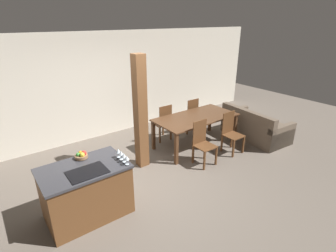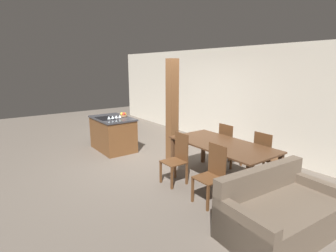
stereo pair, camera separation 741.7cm
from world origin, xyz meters
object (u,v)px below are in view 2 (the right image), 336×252
Objects in this scene: wine_glass_far at (116,117)px; dining_table at (222,148)px; wine_glass_near at (109,118)px; wine_glass_middle at (113,117)px; dining_chair_far_left at (228,145)px; couch at (280,214)px; fruit_bowl at (123,115)px; dining_chair_near_left at (177,158)px; kitchen_island at (113,134)px; dining_chair_far_right at (265,156)px; timber_post at (172,111)px; wine_glass_end at (120,116)px; dining_chair_near_right at (212,173)px.

dining_table is at bearing 21.37° from wine_glass_far.
wine_glass_near and wine_glass_far have the same top height.
dining_chair_far_left is at bearing 41.32° from wine_glass_middle.
dining_table is at bearing 73.99° from couch.
fruit_bowl is 0.21× the size of dining_chair_near_left.
wine_glass_middle is at bearing -47.25° from fruit_bowl.
dining_chair_far_right is at bearing 23.79° from kitchen_island.
wine_glass_middle is 1.00× the size of wine_glass_far.
timber_post is (-1.56, -0.01, 0.51)m from dining_table.
wine_glass_near is at bearing 42.77° from dining_chair_far_left.
wine_glass_near is 0.06× the size of timber_post.
dining_chair_near_left is (2.06, 0.26, -0.51)m from wine_glass_far.
fruit_bowl is 0.21× the size of dining_chair_far_right.
dining_table is at bearing 10.40° from fruit_bowl.
kitchen_island is at bearing -106.63° from fruit_bowl.
wine_glass_end reaches higher than dining_chair_near_right.
dining_chair_near_right is (0.46, -0.73, -0.18)m from dining_table.
kitchen_island is at bearing -151.74° from timber_post.
dining_chair_near_left is at bearing -4.00° from fruit_bowl.
fruit_bowl is 1.56m from timber_post.
dining_chair_far_left is at bearing 122.20° from dining_table.
wine_glass_end is (0.00, 0.09, 0.00)m from wine_glass_far.
wine_glass_far is 2.72m from dining_table.
fruit_bowl is 0.60m from wine_glass_end.
wine_glass_far is 3.03m from dining_chair_near_right.
couch is (4.11, 0.58, -0.73)m from wine_glass_near.
couch is (2.06, 0.14, -0.22)m from dining_chair_near_left.
wine_glass_far is at bearing -41.63° from fruit_bowl.
couch is (4.11, 0.30, -0.73)m from wine_glass_end.
couch is (4.60, -0.04, -0.66)m from fruit_bowl.
wine_glass_middle is at bearing 101.10° from couch.
wine_glass_near reaches higher than kitchen_island.
fruit_bowl is at bearing 176.00° from dining_chair_near_left.
dining_chair_near_left is at bearing 98.16° from couch.
dining_table is (2.52, 1.17, -0.33)m from wine_glass_near.
dining_chair_near_left is (2.06, 0.16, -0.51)m from wine_glass_end.
timber_post is (0.96, 1.07, 0.18)m from wine_glass_middle.
wine_glass_end is at bearing -137.46° from timber_post.
wine_glass_far reaches higher than dining_chair_near_right.
wine_glass_middle is 2.15m from dining_chair_near_left.
couch is at bearing 6.74° from wine_glass_middle.
kitchen_island is 0.87m from wine_glass_near.
wine_glass_near reaches higher than fruit_bowl.
wine_glass_far is (0.00, 0.19, 0.00)m from wine_glass_near.
dining_table is 0.88m from dining_chair_far_right.
timber_post is at bearing 28.26° from kitchen_island.
dining_chair_near_left is at bearing 12.17° from wine_glass_near.
wine_glass_end reaches higher than dining_chair_far_right.
dining_chair_far_right is at bearing 20.30° from fruit_bowl.
dining_chair_near_right is at bearing 0.00° from dining_chair_near_left.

